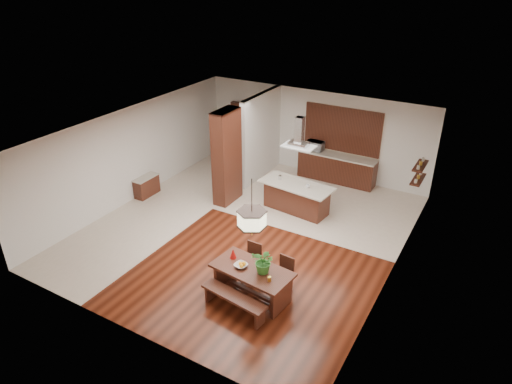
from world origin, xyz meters
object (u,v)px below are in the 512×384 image
Objects in this scene: dining_chair_right at (283,276)px; kitchen_island at (296,197)px; foliage_plant at (264,262)px; microwave at (315,145)px; fruit_bowl at (241,265)px; pendant_lantern at (252,208)px; dining_bench at (234,304)px; range_hood at (299,132)px; hallway_console at (147,186)px; island_cup at (308,186)px; dining_table at (252,276)px; dining_chair_left at (251,261)px.

kitchen_island is (-1.34, 3.52, 0.03)m from dining_chair_right.
foliage_plant is 0.99× the size of microwave.
microwave reaches higher than fruit_bowl.
pendant_lantern is at bearing -130.19° from dining_chair_right.
microwave is at bearing 100.37° from dining_bench.
range_hood reaches higher than fruit_bowl.
hallway_console is 3.15× the size of fruit_bowl.
island_cup is 2.82m from microwave.
dining_bench is (-0.07, -0.64, -0.32)m from dining_table.
range_hood reaches higher than hallway_console.
pendant_lantern is at bearing -175.86° from foliage_plant.
dining_chair_left is 4.01m from range_hood.
fruit_bowl is (-0.25, -0.05, -1.47)m from pendant_lantern.
dining_bench is 2.73× the size of microwave.
dining_table is 2.07× the size of range_hood.
range_hood is at bearing 101.82° from dining_table.
island_cup is (-0.74, 3.89, -0.08)m from foliage_plant.
hallway_console is 6.97× the size of island_cup.
fruit_bowl is 2.21× the size of island_cup.
foliage_plant is 2.03× the size of fruit_bowl.
microwave is (-1.32, 7.21, 0.89)m from dining_bench.
kitchen_island is 3.94× the size of microwave.
pendant_lantern reaches higher than kitchen_island.
foliage_plant is at bearing 61.67° from dining_bench.
range_hood is (-0.46, 3.43, 2.03)m from dining_chair_left.
range_hood is at bearing 98.23° from fruit_bowl.
fruit_bowl is 4.12m from kitchen_island.
foliage_plant is at bearing 8.00° from fruit_bowl.
dining_chair_right reaches higher than hallway_console.
pendant_lantern reaches higher than foliage_plant.
dining_chair_right is at bearing 63.11° from dining_bench.
dining_chair_left is (-0.38, 0.59, -0.11)m from dining_table.
dining_table is at bearing -55.91° from dining_chair_left.
range_hood is (0.00, 0.00, 2.01)m from kitchen_island.
pendant_lantern is 1.46× the size of range_hood.
foliage_plant is at bearing 4.14° from pendant_lantern.
microwave reaches higher than dining_table.
dining_chair_left is at bearing 122.96° from dining_table.
island_cup reaches higher than hallway_console.
dining_chair_left is at bearing 101.38° from fruit_bowl.
foliage_plant reaches higher than dining_bench.
dining_table is 4.53m from range_hood.
dining_chair_left is 6.88× the size of island_cup.
dining_chair_right is at bearing -5.20° from dining_chair_left.
range_hood reaches higher than dining_chair_left.
kitchen_island is at bearing 101.83° from dining_table.
foliage_plant is (0.28, 0.02, 0.48)m from dining_table.
pendant_lantern is 0.58× the size of kitchen_island.
dining_bench is at bearing -118.33° from foliage_plant.
microwave is (-1.39, 6.57, 0.56)m from dining_table.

